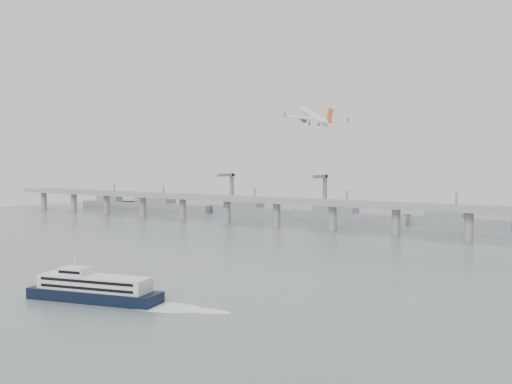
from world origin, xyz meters
The scene contains 5 objects.
ground centered at (0.00, 0.00, 0.00)m, with size 900.00×900.00×0.00m, color slate.
bridge centered at (-1.15, 200.00, 17.65)m, with size 800.00×22.00×23.90m.
distant_fleet centered at (-155.36, 265.08, 6.22)m, with size 453.00×60.90×40.00m.
ferry centered at (2.28, -54.42, 4.42)m, with size 84.85×31.21×16.28m.
airliner centered at (29.74, 64.62, 74.42)m, with size 32.61×31.43×14.70m.
Camera 1 is at (177.35, -201.72, 51.88)m, focal length 42.00 mm.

